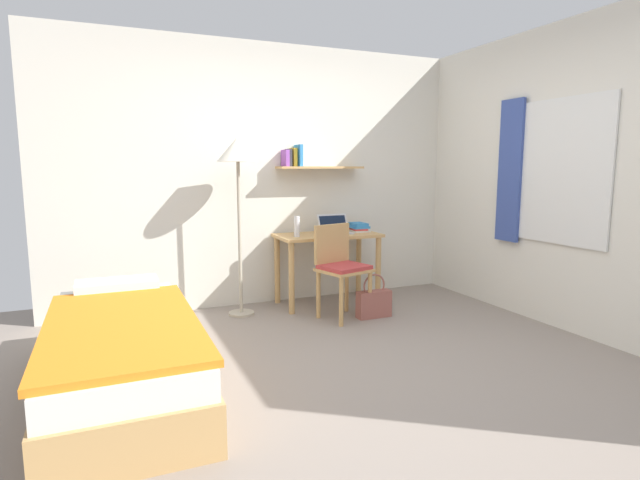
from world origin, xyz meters
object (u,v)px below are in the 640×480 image
Objects in this scene: desk at (328,248)px; water_bottle at (297,227)px; book_stack at (358,227)px; bed at (123,353)px; handbag at (374,303)px; standing_lamp at (238,160)px; desk_chair at (340,265)px; laptop at (334,229)px.

water_bottle reaches higher than desk.
book_stack is (0.37, 0.05, 0.18)m from desk.
handbag is at bearing 18.33° from bed.
desk is 0.62× the size of standing_lamp.
desk_chair reaches higher than book_stack.
standing_lamp is 6.95× the size of book_stack.
desk is at bearing -173.07° from book_stack.
standing_lamp is 4.02× the size of handbag.
laptop is 0.90m from handbag.
desk is 0.44m from water_bottle.
standing_lamp reaches higher than book_stack.
laptop is (1.00, 0.06, -0.68)m from standing_lamp.
bed is 2.32m from handbag.
laptop reaches higher than desk_chair.
standing_lamp reaches higher than bed.
desk is 0.51m from desk_chair.
desk is (2.00, 1.35, 0.34)m from bed.
laptop reaches higher than book_stack.
desk is at bearing 12.25° from water_bottle.
handbag is (0.12, -0.63, -0.63)m from laptop.
standing_lamp is (-0.83, 0.44, 0.96)m from desk_chair.
laptop is at bearing 3.20° from standing_lamp.
desk_chair is 0.76m from book_stack.
desk_chair is 4.28× the size of water_bottle.
book_stack is (1.29, 0.10, -0.69)m from standing_lamp.
desk_chair is 3.61× the size of book_stack.
desk is at bearing 107.42° from handbag.
standing_lamp is 1.81m from handbag.
standing_lamp is 5.06× the size of laptop.
bed is at bearing -142.27° from water_bottle.
water_bottle is (0.56, -0.03, -0.63)m from standing_lamp.
standing_lamp is 1.47m from book_stack.
desk is 1.20× the size of desk_chair.
laptop is (2.08, 1.36, 0.53)m from bed.
standing_lamp is (1.08, 1.30, 1.21)m from bed.
standing_lamp reaches higher than desk.
water_bottle reaches higher than book_stack.
laptop is 1.37× the size of book_stack.
water_bottle reaches higher than handbag.
desk_chair is at bearing -56.71° from water_bottle.
desk_chair reaches higher than desk.
laptop reaches higher than desk.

